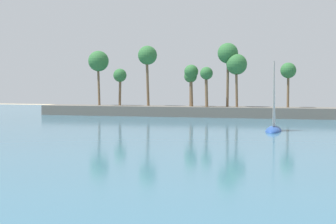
{
  "coord_description": "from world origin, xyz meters",
  "views": [
    {
      "loc": [
        5.28,
        -6.93,
        5.7
      ],
      "look_at": [
        -0.08,
        12.44,
        4.65
      ],
      "focal_mm": 57.14,
      "sensor_mm": 36.0,
      "label": 1
    }
  ],
  "objects": [
    {
      "name": "palm_headland",
      "position": [
        0.06,
        84.03,
        3.43
      ],
      "size": [
        86.13,
        6.35,
        12.71
      ],
      "color": "#605B54",
      "rests_on": "ground"
    },
    {
      "name": "sailboat_near_shore",
      "position": [
        0.49,
        57.84,
        0.87
      ],
      "size": [
        1.92,
        6.21,
        8.98
      ],
      "color": "#234793",
      "rests_on": "sea"
    },
    {
      "name": "sea",
      "position": [
        0.0,
        66.78,
        0.03
      ],
      "size": [
        220.0,
        114.25,
        0.06
      ],
      "primitive_type": "cube",
      "color": "#386B84",
      "rests_on": "ground"
    }
  ]
}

